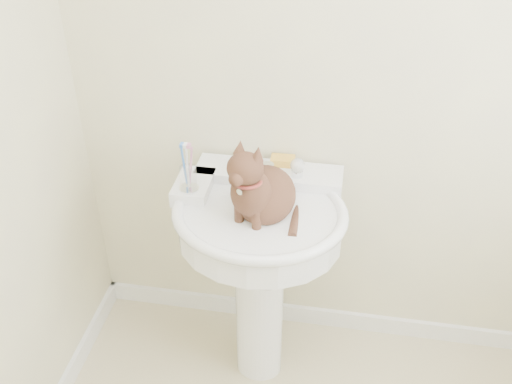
% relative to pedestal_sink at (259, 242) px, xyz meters
% --- Properties ---
extents(wall_back, '(2.20, 0.00, 2.50)m').
position_rel_pedestal_sink_xyz_m(wall_back, '(0.33, 0.29, 0.56)').
color(wall_back, beige).
rests_on(wall_back, ground).
extents(baseboard_back, '(2.20, 0.02, 0.09)m').
position_rel_pedestal_sink_xyz_m(baseboard_back, '(0.33, 0.28, -0.64)').
color(baseboard_back, white).
rests_on(baseboard_back, floor).
extents(pedestal_sink, '(0.64, 0.62, 0.88)m').
position_rel_pedestal_sink_xyz_m(pedestal_sink, '(0.00, 0.00, 0.00)').
color(pedestal_sink, white).
rests_on(pedestal_sink, floor).
extents(faucet, '(0.28, 0.12, 0.14)m').
position_rel_pedestal_sink_xyz_m(faucet, '(0.00, 0.16, 0.23)').
color(faucet, silver).
rests_on(faucet, pedestal_sink).
extents(soap_bar, '(0.09, 0.06, 0.03)m').
position_rel_pedestal_sink_xyz_m(soap_bar, '(0.05, 0.25, 0.20)').
color(soap_bar, gold).
rests_on(soap_bar, pedestal_sink).
extents(toothbrush_cup, '(0.07, 0.07, 0.18)m').
position_rel_pedestal_sink_xyz_m(toothbrush_cup, '(-0.26, 0.03, 0.24)').
color(toothbrush_cup, silver).
rests_on(toothbrush_cup, pedestal_sink).
extents(cat, '(0.24, 0.30, 0.43)m').
position_rel_pedestal_sink_xyz_m(cat, '(0.01, -0.02, 0.24)').
color(cat, brown).
rests_on(cat, pedestal_sink).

